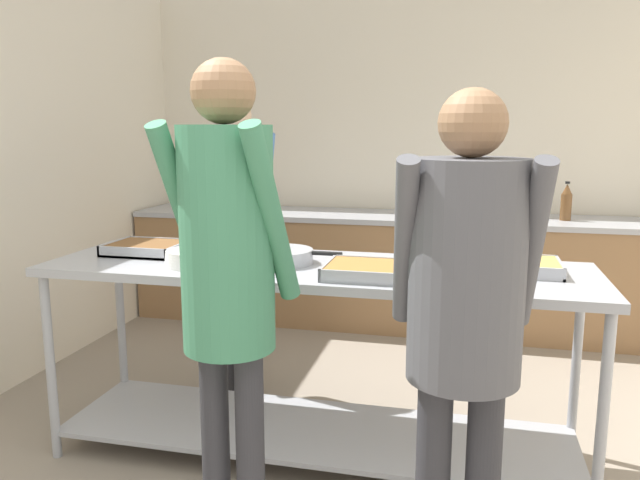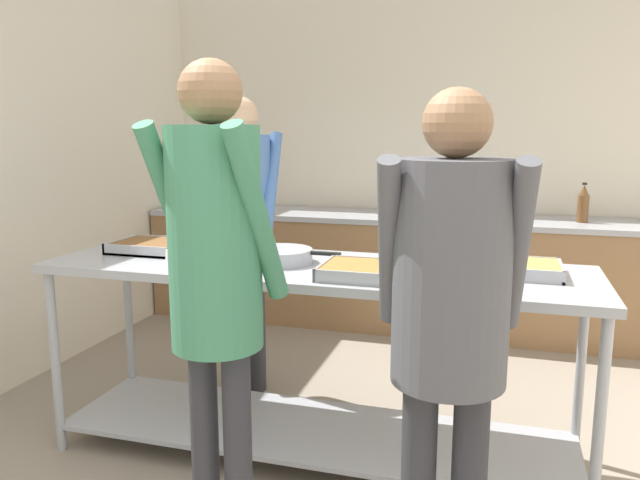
# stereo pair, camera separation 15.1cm
# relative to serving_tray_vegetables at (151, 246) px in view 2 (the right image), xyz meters

# --- Properties ---
(wall_rear) EXTENTS (4.34, 0.06, 2.65)m
(wall_rear) POSITION_rel_serving_tray_vegetables_xyz_m (1.02, 2.40, 0.37)
(wall_rear) COLOR beige
(wall_rear) RESTS_ON ground_plane
(wall_left) EXTENTS (0.06, 4.15, 2.65)m
(wall_left) POSITION_rel_serving_tray_vegetables_xyz_m (-1.12, 0.39, 0.37)
(wall_left) COLOR beige
(wall_left) RESTS_ON ground_plane
(back_counter) EXTENTS (4.18, 0.65, 0.88)m
(back_counter) POSITION_rel_serving_tray_vegetables_xyz_m (1.02, 2.03, -0.52)
(back_counter) COLOR olive
(back_counter) RESTS_ON ground_plane
(serving_counter) EXTENTS (2.50, 0.71, 0.93)m
(serving_counter) POSITION_rel_serving_tray_vegetables_xyz_m (0.89, -0.08, -0.33)
(serving_counter) COLOR #9EA0A8
(serving_counter) RESTS_ON ground_plane
(serving_tray_vegetables) EXTENTS (0.37, 0.30, 0.05)m
(serving_tray_vegetables) POSITION_rel_serving_tray_vegetables_xyz_m (0.00, 0.00, 0.00)
(serving_tray_vegetables) COLOR #9EA0A8
(serving_tray_vegetables) RESTS_ON serving_counter
(plate_stack) EXTENTS (0.25, 0.25, 0.07)m
(plate_stack) POSITION_rel_serving_tray_vegetables_xyz_m (0.34, -0.21, 0.01)
(plate_stack) COLOR white
(plate_stack) RESTS_ON serving_counter
(sauce_pan) EXTENTS (0.44, 0.30, 0.07)m
(sauce_pan) POSITION_rel_serving_tray_vegetables_xyz_m (0.72, -0.07, 0.01)
(sauce_pan) COLOR #9EA0A8
(sauce_pan) RESTS_ON serving_counter
(serving_tray_greens) EXTENTS (0.48, 0.31, 0.05)m
(serving_tray_greens) POSITION_rel_serving_tray_vegetables_xyz_m (1.22, -0.23, 0.00)
(serving_tray_greens) COLOR #9EA0A8
(serving_tray_greens) RESTS_ON serving_counter
(serving_tray_roast) EXTENTS (0.46, 0.29, 0.05)m
(serving_tray_roast) POSITION_rel_serving_tray_vegetables_xyz_m (1.73, -0.00, 0.00)
(serving_tray_roast) COLOR #9EA0A8
(serving_tray_roast) RESTS_ON serving_counter
(guest_serving_left) EXTENTS (0.45, 0.39, 1.77)m
(guest_serving_left) POSITION_rel_serving_tray_vegetables_xyz_m (0.78, -0.87, 0.16)
(guest_serving_left) COLOR #2D2D33
(guest_serving_left) RESTS_ON ground_plane
(guest_serving_right) EXTENTS (0.49, 0.37, 1.67)m
(guest_serving_right) POSITION_rel_serving_tray_vegetables_xyz_m (1.56, -0.82, 0.07)
(guest_serving_right) COLOR #2D2D33
(guest_serving_right) RESTS_ON ground_plane
(cook_behind_counter) EXTENTS (0.46, 0.37, 1.73)m
(cook_behind_counter) POSITION_rel_serving_tray_vegetables_xyz_m (0.26, 0.54, 0.12)
(cook_behind_counter) COLOR #2D2D33
(cook_behind_counter) RESTS_ON ground_plane
(water_bottle) EXTENTS (0.08, 0.08, 0.28)m
(water_bottle) POSITION_rel_serving_tray_vegetables_xyz_m (2.25, 2.03, 0.06)
(water_bottle) COLOR brown
(water_bottle) RESTS_ON back_counter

